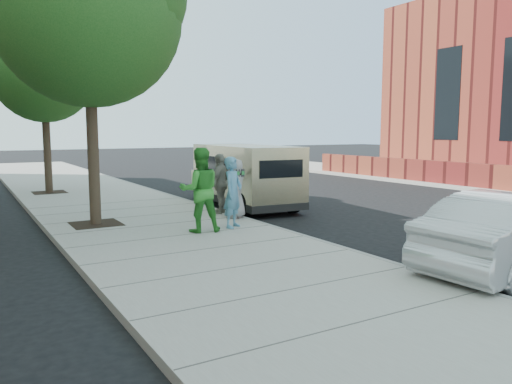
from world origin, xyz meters
TOP-DOWN VIEW (x-y plane):
  - ground at (0.00, 0.00)m, footprint 120.00×120.00m
  - sidewalk at (-1.00, 0.00)m, footprint 5.00×60.00m
  - curb_face at (1.44, 0.00)m, footprint 0.12×60.00m
  - church_wall at (13.50, 2.00)m, footprint 0.30×22.00m
  - tree_near at (-2.25, 2.40)m, footprint 4.62×4.60m
  - tree_far at (-2.25, 10.00)m, footprint 3.92×3.80m
  - parking_meter at (1.25, 1.23)m, footprint 0.28×0.12m
  - van at (2.88, 3.92)m, footprint 2.27×5.62m
  - person_officer at (0.51, 0.23)m, footprint 0.76×0.71m
  - person_green_shirt at (-0.41, 0.15)m, footprint 1.12×0.96m
  - person_gray_shirt at (1.20, 1.36)m, footprint 0.93×0.88m
  - person_striped_polo at (1.20, 2.28)m, footprint 1.04×0.98m

SIDE VIEW (x-z plane):
  - ground at x=0.00m, z-range 0.00..0.00m
  - sidewalk at x=-1.00m, z-range 0.00..0.15m
  - curb_face at x=1.44m, z-range -0.01..0.15m
  - church_wall at x=13.50m, z-range 0.15..1.15m
  - person_gray_shirt at x=1.20m, z-range 0.15..1.76m
  - person_striped_polo at x=1.20m, z-range 0.15..1.87m
  - person_officer at x=0.51m, z-range 0.15..1.89m
  - van at x=2.88m, z-range 0.06..2.10m
  - parking_meter at x=1.25m, z-range 0.45..1.79m
  - person_green_shirt at x=-0.41m, z-range 0.15..2.13m
  - tree_far at x=-2.25m, z-range 1.64..8.13m
  - tree_near at x=-2.25m, z-range 1.78..9.31m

